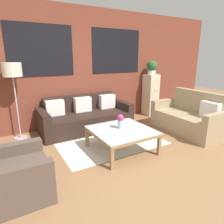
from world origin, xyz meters
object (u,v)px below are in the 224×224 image
at_px(floor_lamp, 12,74).
at_px(drawer_cabinet, 150,95).
at_px(settee_vintage, 189,118).
at_px(coffee_table, 122,132).
at_px(flower_vase, 120,120).
at_px(couch_dark, 86,118).
at_px(potted_plant, 152,67).
at_px(armchair_corner, 11,176).

bearing_deg(floor_lamp, drawer_cabinet, 0.79).
bearing_deg(floor_lamp, settee_vintage, -23.45).
distance_m(coffee_table, flower_vase, 0.22).
bearing_deg(coffee_table, settee_vintage, 1.67).
distance_m(couch_dark, flower_vase, 1.34).
xyz_separation_m(couch_dark, settee_vintage, (2.00, -1.32, 0.03)).
distance_m(floor_lamp, potted_plant, 3.56).
bearing_deg(armchair_corner, floor_lamp, 81.63).
relative_size(potted_plant, flower_vase, 1.42).
relative_size(couch_dark, settee_vintage, 1.33).
relative_size(coffee_table, drawer_cabinet, 0.87).
distance_m(armchair_corner, coffee_table, 1.88).
xyz_separation_m(coffee_table, flower_vase, (0.01, 0.07, 0.21)).
height_order(settee_vintage, drawer_cabinet, drawer_cabinet).
distance_m(armchair_corner, drawer_cabinet, 4.34).
bearing_deg(flower_vase, drawer_cabinet, 37.23).
height_order(floor_lamp, drawer_cabinet, floor_lamp).
distance_m(coffee_table, drawer_cabinet, 2.57).
xyz_separation_m(drawer_cabinet, potted_plant, (0.00, 0.00, 0.79)).
height_order(settee_vintage, coffee_table, settee_vintage).
height_order(settee_vintage, flower_vase, settee_vintage).
bearing_deg(coffee_table, flower_vase, 80.54).
relative_size(floor_lamp, drawer_cabinet, 1.32).
height_order(coffee_table, drawer_cabinet, drawer_cabinet).
relative_size(couch_dark, flower_vase, 7.88).
xyz_separation_m(armchair_corner, coffee_table, (1.84, 0.40, 0.08)).
distance_m(settee_vintage, flower_vase, 1.87).
relative_size(armchair_corner, drawer_cabinet, 0.71).
distance_m(potted_plant, flower_vase, 2.64).
distance_m(couch_dark, potted_plant, 2.42).
bearing_deg(potted_plant, couch_dark, -174.28).
height_order(floor_lamp, flower_vase, floor_lamp).
bearing_deg(coffee_table, floor_lamp, 135.26).
xyz_separation_m(settee_vintage, armchair_corner, (-3.70, -0.45, -0.03)).
relative_size(drawer_cabinet, potted_plant, 3.12).
xyz_separation_m(couch_dark, armchair_corner, (-1.70, -1.77, -0.01)).
xyz_separation_m(settee_vintage, flower_vase, (-1.86, 0.01, 0.26)).
relative_size(armchair_corner, coffee_table, 0.82).
bearing_deg(flower_vase, armchair_corner, -165.88).
height_order(drawer_cabinet, flower_vase, drawer_cabinet).
relative_size(couch_dark, coffee_table, 2.04).
xyz_separation_m(settee_vintage, floor_lamp, (-3.42, 1.48, 1.04)).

